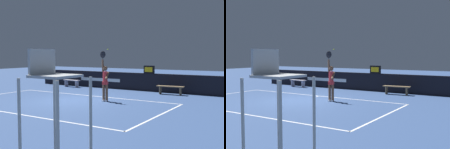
# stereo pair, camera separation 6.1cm
# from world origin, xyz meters

# --- Properties ---
(ground_plane) EXTENTS (60.00, 60.00, 0.00)m
(ground_plane) POSITION_xyz_m (0.00, 0.00, 0.00)
(ground_plane) COLOR #355082
(court_lines) EXTENTS (10.40, 5.64, 0.00)m
(court_lines) POSITION_xyz_m (0.00, -0.93, 0.00)
(court_lines) COLOR white
(court_lines) RESTS_ON ground
(back_wall) EXTENTS (14.45, 0.27, 1.15)m
(back_wall) POSITION_xyz_m (-0.00, 5.45, 0.57)
(back_wall) COLOR black
(back_wall) RESTS_ON ground
(speed_display) EXTENTS (0.69, 0.19, 0.50)m
(speed_display) POSITION_xyz_m (1.82, 5.45, 1.40)
(speed_display) COLOR black
(speed_display) RESTS_ON back_wall
(tennis_player) EXTENTS (0.53, 0.51, 2.54)m
(tennis_player) POSITION_xyz_m (1.56, 0.67, 1.06)
(tennis_player) COLOR brown
(tennis_player) RESTS_ON ground
(tennis_ball) EXTENTS (0.06, 0.06, 0.06)m
(tennis_ball) POSITION_xyz_m (1.80, 0.56, 2.61)
(tennis_ball) COLOR #D3E331
(umpire_chair) EXTENTS (0.82, 0.82, 2.46)m
(umpire_chair) POSITION_xyz_m (6.21, -7.98, 1.61)
(umpire_chair) COLOR #B8B9AF
(umpire_chair) RESTS_ON ground
(courtside_bench_near) EXTENTS (1.62, 0.47, 0.51)m
(courtside_bench_near) POSITION_xyz_m (3.54, 4.66, 0.39)
(courtside_bench_near) COLOR olive
(courtside_bench_near) RESTS_ON ground
(courtside_bench_far) EXTENTS (1.36, 0.43, 0.51)m
(courtside_bench_far) POSITION_xyz_m (-3.94, 4.67, 0.38)
(courtside_bench_far) COLOR #BCB1BD
(courtside_bench_far) RESTS_ON ground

